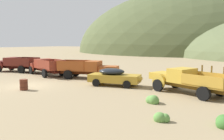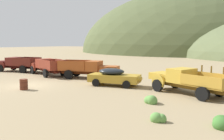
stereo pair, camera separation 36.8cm
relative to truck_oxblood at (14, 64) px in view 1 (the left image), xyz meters
The scene contains 11 objects.
ground_plane 11.80m from the truck_oxblood, 28.39° to the right, with size 300.00×300.00×0.00m, color #998460.
hill_center 78.86m from the truck_oxblood, 91.03° to the left, with size 88.31×79.43×47.81m, color #4C5633.
truck_oxblood is the anchor object (origin of this frame).
truck_rust_red 5.81m from the truck_oxblood, ahead, with size 6.78×3.86×1.91m.
truck_oxide_orange 12.47m from the truck_oxblood, ahead, with size 6.71×3.99×1.91m.
car_mustard 17.00m from the truck_oxblood, ahead, with size 5.07×2.92×1.57m.
truck_faded_yellow 22.88m from the truck_oxblood, ahead, with size 6.79×4.06×2.16m.
oil_drum_spare 13.67m from the truck_oxblood, 31.14° to the right, with size 0.68×0.68×0.88m.
bush_between_trucks 25.47m from the truck_oxblood, 18.87° to the right, with size 0.81×0.60×0.59m.
bush_near_barrel 12.80m from the truck_oxblood, 22.52° to the left, with size 0.91×0.91×0.75m.
bush_front_left 22.87m from the truck_oxblood, 13.06° to the right, with size 0.94×0.83×0.71m.
Camera 1 is at (18.06, -13.58, 3.90)m, focal length 38.47 mm.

